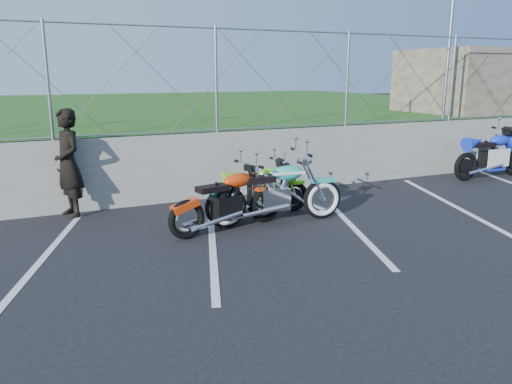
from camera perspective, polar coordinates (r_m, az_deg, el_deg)
name	(u,v)px	position (r m, az deg, el deg)	size (l,w,h in m)	color
ground	(237,262)	(6.67, -2.19, -7.96)	(90.00, 90.00, 0.00)	black
retaining_wall	(168,168)	(9.71, -9.97, 2.67)	(30.00, 0.22, 1.30)	slate
grass_field	(101,122)	(19.48, -17.34, 7.60)	(30.00, 20.00, 1.30)	#1D4B14
stone_building	(489,81)	(17.05, 25.11, 11.44)	(5.00, 3.00, 1.80)	brown
chain_link_fence	(165,80)	(9.55, -10.38, 12.44)	(28.00, 0.03, 2.00)	gray
sign_pole	(448,58)	(13.56, 21.10, 14.14)	(0.08, 0.08, 3.00)	gray
parking_lines	(283,229)	(8.00, 3.13, -4.26)	(18.29, 4.31, 0.01)	silver
cruiser_turquoise	(277,195)	(8.22, 2.42, -0.34)	(2.38, 0.75, 1.18)	black
naked_orange	(229,203)	(7.86, -3.09, -1.24)	(2.05, 0.71, 1.04)	black
sportbike_green	(263,192)	(8.69, 0.78, 0.00)	(1.84, 0.66, 0.95)	black
sportbike_blue	(492,157)	(13.04, 25.39, 3.62)	(2.24, 0.80, 1.16)	black
person_standing	(68,163)	(9.10, -20.68, 3.08)	(0.68, 0.44, 1.86)	black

